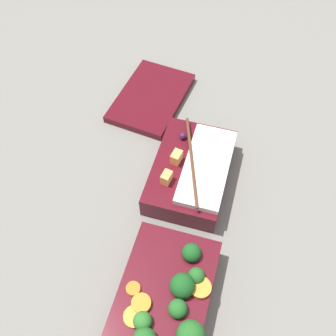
% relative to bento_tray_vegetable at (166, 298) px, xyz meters
% --- Properties ---
extents(ground_plane, '(3.00, 3.00, 0.00)m').
position_rel_bento_tray_vegetable_xyz_m(ground_plane, '(0.11, 0.02, -0.03)').
color(ground_plane, slate).
extents(bento_tray_vegetable, '(0.21, 0.15, 0.08)m').
position_rel_bento_tray_vegetable_xyz_m(bento_tray_vegetable, '(0.00, 0.00, 0.00)').
color(bento_tray_vegetable, '#510F19').
rests_on(bento_tray_vegetable, ground_plane).
extents(bento_tray_rice, '(0.21, 0.14, 0.07)m').
position_rel_bento_tray_vegetable_xyz_m(bento_tray_rice, '(0.25, 0.02, -0.00)').
color(bento_tray_rice, '#510F19').
rests_on(bento_tray_rice, ground_plane).
extents(bento_lid, '(0.22, 0.16, 0.02)m').
position_rel_bento_tray_vegetable_xyz_m(bento_lid, '(0.43, 0.16, -0.02)').
color(bento_lid, '#510F19').
rests_on(bento_lid, ground_plane).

